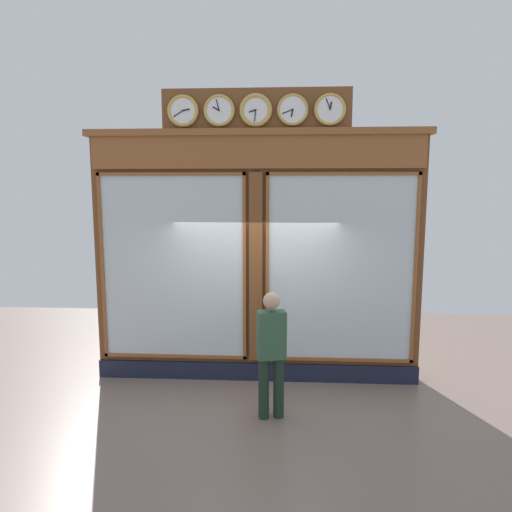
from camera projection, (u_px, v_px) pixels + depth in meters
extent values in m
plane|color=#7A665B|center=(239.00, 495.00, 4.53)|extent=(14.00, 14.00, 0.00)
cube|color=brown|center=(257.00, 261.00, 7.18)|extent=(5.04, 0.30, 3.78)
cube|color=#191E33|center=(256.00, 372.00, 7.26)|extent=(5.04, 0.08, 0.28)
cube|color=brown|center=(256.00, 152.00, 6.76)|extent=(4.94, 0.08, 0.48)
cube|color=brown|center=(256.00, 132.00, 6.74)|extent=(5.14, 0.20, 0.10)
cube|color=silver|center=(341.00, 269.00, 6.96)|extent=(2.17, 0.02, 2.80)
cube|color=brown|center=(343.00, 174.00, 6.73)|extent=(2.27, 0.04, 0.05)
cube|color=brown|center=(338.00, 359.00, 7.14)|extent=(2.27, 0.04, 0.05)
cube|color=brown|center=(415.00, 270.00, 6.87)|extent=(0.05, 0.04, 2.90)
cube|color=brown|center=(267.00, 268.00, 7.00)|extent=(0.05, 0.04, 2.90)
cube|color=silver|center=(173.00, 267.00, 7.10)|extent=(2.17, 0.02, 2.80)
cube|color=brown|center=(170.00, 174.00, 6.88)|extent=(2.27, 0.04, 0.05)
cube|color=brown|center=(175.00, 356.00, 7.29)|extent=(2.27, 0.04, 0.05)
cube|color=brown|center=(102.00, 267.00, 7.15)|extent=(0.05, 0.04, 2.90)
cube|color=brown|center=(244.00, 268.00, 7.02)|extent=(0.05, 0.04, 2.90)
cube|color=brown|center=(256.00, 268.00, 7.01)|extent=(0.20, 0.10, 2.90)
cube|color=brown|center=(256.00, 111.00, 6.73)|extent=(2.79, 0.06, 0.65)
cylinder|color=white|center=(330.00, 109.00, 6.59)|extent=(0.38, 0.02, 0.38)
torus|color=gold|center=(330.00, 109.00, 6.59)|extent=(0.46, 0.05, 0.46)
cube|color=black|center=(331.00, 105.00, 6.57)|extent=(0.04, 0.01, 0.10)
cube|color=black|center=(328.00, 104.00, 6.57)|extent=(0.07, 0.01, 0.15)
sphere|color=black|center=(330.00, 109.00, 6.58)|extent=(0.02, 0.02, 0.02)
cylinder|color=white|center=(293.00, 110.00, 6.62)|extent=(0.38, 0.02, 0.38)
torus|color=gold|center=(293.00, 110.00, 6.62)|extent=(0.45, 0.04, 0.45)
cube|color=black|center=(292.00, 113.00, 6.62)|extent=(0.04, 0.01, 0.10)
cube|color=black|center=(287.00, 112.00, 6.62)|extent=(0.15, 0.01, 0.07)
sphere|color=black|center=(293.00, 109.00, 6.61)|extent=(0.02, 0.02, 0.02)
cylinder|color=white|center=(256.00, 110.00, 6.66)|extent=(0.38, 0.02, 0.38)
torus|color=gold|center=(256.00, 110.00, 6.65)|extent=(0.48, 0.07, 0.48)
cube|color=black|center=(252.00, 111.00, 6.65)|extent=(0.10, 0.01, 0.05)
cube|color=black|center=(255.00, 116.00, 6.65)|extent=(0.03, 0.01, 0.16)
sphere|color=black|center=(256.00, 110.00, 6.64)|extent=(0.02, 0.02, 0.02)
cylinder|color=white|center=(219.00, 110.00, 6.69)|extent=(0.38, 0.02, 0.38)
torus|color=gold|center=(219.00, 110.00, 6.68)|extent=(0.46, 0.05, 0.46)
cube|color=black|center=(216.00, 109.00, 6.67)|extent=(0.10, 0.01, 0.06)
cube|color=black|center=(218.00, 105.00, 6.66)|extent=(0.05, 0.01, 0.16)
sphere|color=black|center=(219.00, 110.00, 6.67)|extent=(0.02, 0.02, 0.02)
cylinder|color=white|center=(183.00, 111.00, 6.72)|extent=(0.38, 0.02, 0.38)
torus|color=gold|center=(183.00, 111.00, 6.71)|extent=(0.46, 0.05, 0.46)
cube|color=black|center=(186.00, 110.00, 6.70)|extent=(0.10, 0.01, 0.04)
cube|color=black|center=(178.00, 114.00, 6.71)|extent=(0.14, 0.01, 0.09)
sphere|color=black|center=(183.00, 111.00, 6.70)|extent=(0.02, 0.02, 0.02)
cylinder|color=#1C2F21|center=(264.00, 388.00, 6.02)|extent=(0.14, 0.14, 0.82)
cylinder|color=#1C2F21|center=(279.00, 387.00, 6.05)|extent=(0.14, 0.14, 0.82)
cube|color=#33563D|center=(271.00, 335.00, 5.93)|extent=(0.40, 0.29, 0.62)
sphere|color=tan|center=(272.00, 301.00, 5.87)|extent=(0.22, 0.22, 0.22)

